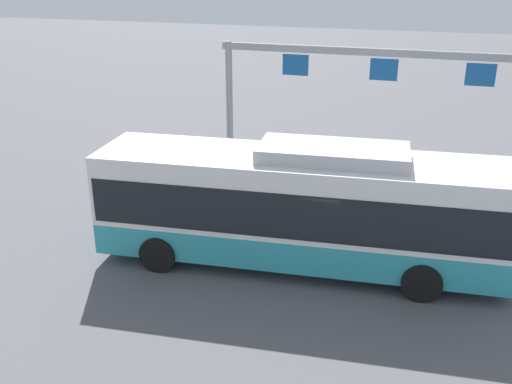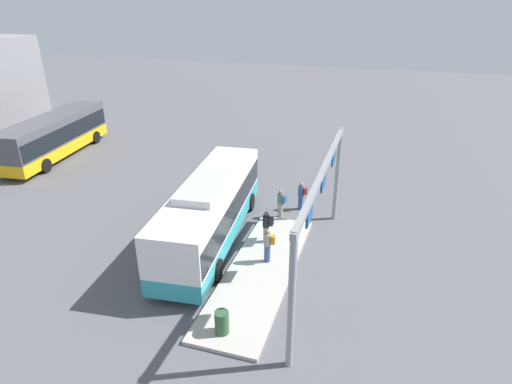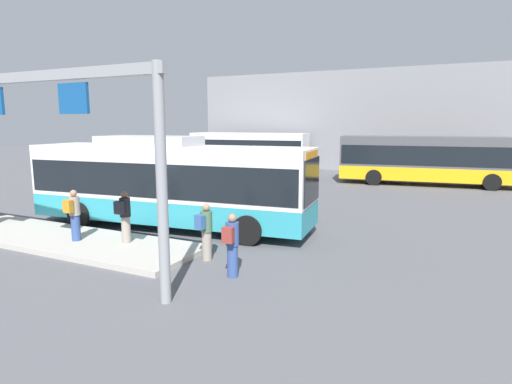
# 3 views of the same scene
# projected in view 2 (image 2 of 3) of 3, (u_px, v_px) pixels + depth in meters

# --- Properties ---
(ground_plane) EXTENTS (120.00, 120.00, 0.00)m
(ground_plane) POSITION_uv_depth(u_px,v_px,m) (213.00, 239.00, 21.72)
(ground_plane) COLOR #56565B
(platform_curb) EXTENTS (10.00, 2.80, 0.16)m
(platform_curb) POSITION_uv_depth(u_px,v_px,m) (260.00, 271.00, 19.05)
(platform_curb) COLOR #B2ADA3
(platform_curb) RESTS_ON ground
(bus_main) EXTENTS (11.06, 3.58, 3.46)m
(bus_main) POSITION_uv_depth(u_px,v_px,m) (211.00, 207.00, 20.95)
(bus_main) COLOR teal
(bus_main) RESTS_ON ground
(bus_background_left) EXTENTS (10.96, 3.75, 3.10)m
(bus_background_left) POSITION_uv_depth(u_px,v_px,m) (54.00, 134.00, 32.26)
(bus_background_left) COLOR #EAAD14
(bus_background_left) RESTS_ON ground
(person_boarding) EXTENTS (0.37, 0.54, 1.67)m
(person_boarding) POSITION_uv_depth(u_px,v_px,m) (301.00, 195.00, 24.42)
(person_boarding) COLOR #334C8C
(person_boarding) RESTS_ON ground
(person_waiting_near) EXTENTS (0.41, 0.57, 1.67)m
(person_waiting_near) POSITION_uv_depth(u_px,v_px,m) (281.00, 203.00, 23.49)
(person_waiting_near) COLOR gray
(person_waiting_near) RESTS_ON ground
(person_waiting_mid) EXTENTS (0.34, 0.52, 1.67)m
(person_waiting_mid) POSITION_uv_depth(u_px,v_px,m) (267.00, 226.00, 20.82)
(person_waiting_mid) COLOR gray
(person_waiting_mid) RESTS_ON platform_curb
(person_waiting_far) EXTENTS (0.37, 0.54, 1.67)m
(person_waiting_far) POSITION_uv_depth(u_px,v_px,m) (268.00, 245.00, 19.26)
(person_waiting_far) COLOR #334C8C
(person_waiting_far) RESTS_ON platform_curb
(platform_sign_gantry) EXTENTS (11.26, 0.24, 5.20)m
(platform_sign_gantry) POSITION_uv_depth(u_px,v_px,m) (322.00, 196.00, 17.42)
(platform_sign_gantry) COLOR gray
(platform_sign_gantry) RESTS_ON ground
(trash_bin) EXTENTS (0.52, 0.52, 0.90)m
(trash_bin) POSITION_uv_depth(u_px,v_px,m) (222.00, 322.00, 15.30)
(trash_bin) COLOR #2D5133
(trash_bin) RESTS_ON platform_curb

